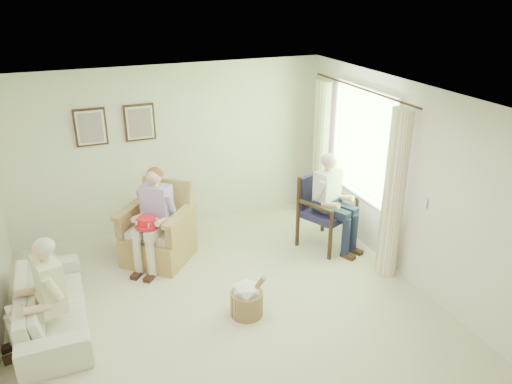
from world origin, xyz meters
The scene contains 17 objects.
floor centered at (0.00, 0.00, 0.00)m, with size 5.50×5.50×0.00m, color beige.
back_wall centered at (0.00, 2.75, 1.30)m, with size 5.00×0.04×2.60m, color silver.
right_wall centered at (2.50, 0.00, 1.30)m, with size 0.04×5.50×2.60m, color silver.
ceiling centered at (0.00, 0.00, 2.60)m, with size 5.00×5.50×0.02m, color white.
window centered at (2.46, 1.20, 1.58)m, with size 0.13×2.50×1.63m.
curtain_left centered at (2.33, 0.22, 1.15)m, with size 0.34×0.34×2.30m, color #FAE5C3.
curtain_right centered at (2.33, 2.18, 1.15)m, with size 0.34×0.34×2.30m, color #FAE5C3.
framed_print_left centered at (-1.15, 2.71, 1.78)m, with size 0.45×0.05×0.55m.
framed_print_right centered at (-0.45, 2.71, 1.78)m, with size 0.45×0.05×0.55m.
wicker_armchair centered at (-0.50, 1.76, 0.35)m, with size 0.87×0.86×1.11m.
wood_armchair centered at (1.95, 1.31, 0.59)m, with size 0.70×0.66×1.08m.
sofa centered at (-1.95, 0.72, 0.27)m, with size 0.74×1.88×0.55m, color silver.
person_wicker centered at (-0.50, 1.61, 0.82)m, with size 0.40×0.63×1.39m.
person_dark centered at (1.95, 1.13, 0.85)m, with size 0.40×0.63×1.43m.
person_sofa centered at (-1.95, 0.41, 0.69)m, with size 0.42×0.62×1.23m.
red_hat centered at (-0.67, 1.47, 0.74)m, with size 0.31×0.31×0.14m.
hatbox centered at (0.21, 0.05, 0.23)m, with size 0.50×0.50×0.58m.
Camera 1 is at (-1.55, -4.60, 3.75)m, focal length 35.00 mm.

